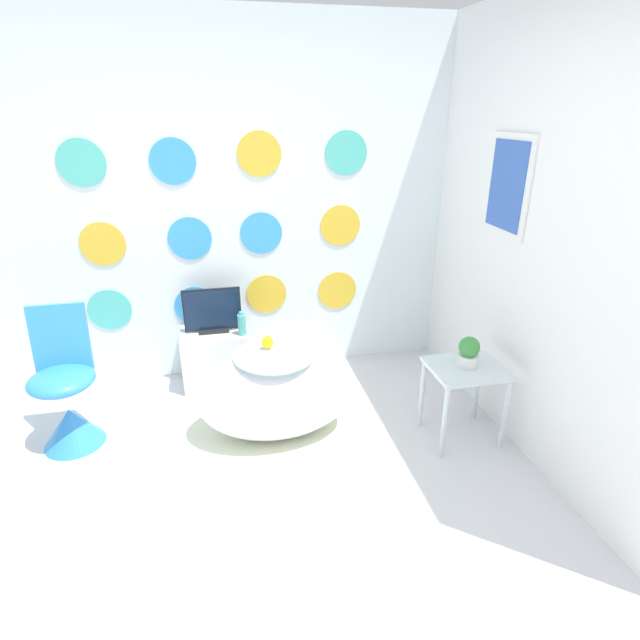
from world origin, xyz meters
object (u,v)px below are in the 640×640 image
chair (68,404)px  potted_plant_left (469,352)px  bathtub (276,393)px  vase (242,324)px  tv (213,312)px

chair → potted_plant_left: chair is taller
bathtub → potted_plant_left: size_ratio=5.07×
vase → potted_plant_left: potted_plant_left is taller
vase → potted_plant_left: bearing=-35.2°
bathtub → chair: 1.29m
tv → potted_plant_left: 1.83m
potted_plant_left → tv: bearing=145.7°
vase → tv: bearing=152.4°
chair → potted_plant_left: (2.44, -0.46, 0.32)m
chair → potted_plant_left: bearing=-10.7°
bathtub → potted_plant_left: bearing=-14.7°
tv → chair: bearing=-148.2°
potted_plant_left → vase: bearing=144.8°
tv → potted_plant_left: bearing=-34.3°
bathtub → potted_plant_left: 1.24m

